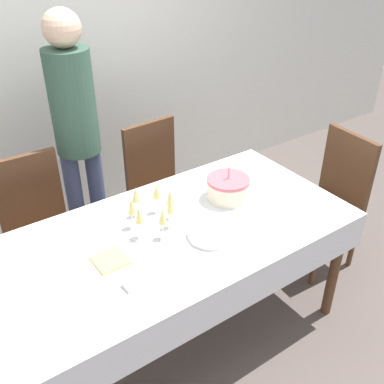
{
  "coord_description": "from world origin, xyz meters",
  "views": [
    {
      "loc": [
        -0.93,
        -1.56,
        2.13
      ],
      "look_at": [
        0.22,
        0.09,
        0.88
      ],
      "focal_mm": 42.0,
      "sensor_mm": 36.0,
      "label": 1
    }
  ],
  "objects": [
    {
      "name": "wall_back",
      "position": [
        0.0,
        1.54,
        1.35
      ],
      "size": [
        8.0,
        0.05,
        2.7
      ],
      "color": "silver",
      "rests_on": "ground_plane"
    },
    {
      "name": "dining_chair_right_end",
      "position": [
        1.3,
        -0.01,
        0.51
      ],
      "size": [
        0.45,
        0.45,
        0.94
      ],
      "color": "#51331E",
      "rests_on": "ground_plane"
    },
    {
      "name": "champagne_tray",
      "position": [
        -0.02,
        0.1,
        0.84
      ],
      "size": [
        0.33,
        0.33,
        0.18
      ],
      "color": "silver",
      "rests_on": "dining_table"
    },
    {
      "name": "ground_plane",
      "position": [
        0.0,
        0.0,
        0.0
      ],
      "size": [
        12.0,
        12.0,
        0.0
      ],
      "primitive_type": "plane",
      "color": "#564C47"
    },
    {
      "name": "napkin_pile",
      "position": [
        -0.33,
        -0.03,
        0.76
      ],
      "size": [
        0.15,
        0.15,
        0.01
      ],
      "color": "#E0D166",
      "rests_on": "dining_table"
    },
    {
      "name": "dining_chair_far_right",
      "position": [
        0.43,
        0.79,
        0.51
      ],
      "size": [
        0.44,
        0.44,
        0.94
      ],
      "color": "#51331E",
      "rests_on": "ground_plane"
    },
    {
      "name": "birthday_cake",
      "position": [
        0.46,
        0.09,
        0.82
      ],
      "size": [
        0.24,
        0.24,
        0.2
      ],
      "color": "beige",
      "rests_on": "dining_table"
    },
    {
      "name": "plate_stack_main",
      "position": [
        0.16,
        -0.15,
        0.78
      ],
      "size": [
        0.22,
        0.22,
        0.03
      ],
      "color": "silver",
      "rests_on": "dining_table"
    },
    {
      "name": "cake_knife",
      "position": [
        0.43,
        -0.12,
        0.76
      ],
      "size": [
        0.3,
        0.08,
        0.0
      ],
      "color": "silver",
      "rests_on": "dining_table"
    },
    {
      "name": "person_standing",
      "position": [
        -0.04,
        1.0,
        1.03
      ],
      "size": [
        0.28,
        0.28,
        1.7
      ],
      "color": "#3F4C72",
      "rests_on": "ground_plane"
    },
    {
      "name": "dining_chair_far_left",
      "position": [
        -0.43,
        0.79,
        0.51
      ],
      "size": [
        0.43,
        0.43,
        0.94
      ],
      "color": "#51331E",
      "rests_on": "ground_plane"
    },
    {
      "name": "dining_table",
      "position": [
        0.0,
        0.0,
        0.66
      ],
      "size": [
        1.95,
        0.94,
        0.76
      ],
      "color": "white",
      "rests_on": "ground_plane"
    },
    {
      "name": "fork_pile",
      "position": [
        -0.28,
        -0.23,
        0.77
      ],
      "size": [
        0.18,
        0.08,
        0.02
      ],
      "color": "silver",
      "rests_on": "dining_table"
    }
  ]
}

